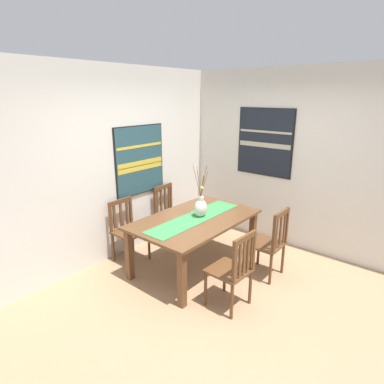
# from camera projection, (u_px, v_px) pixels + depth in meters

# --- Properties ---
(ground_plane) EXTENTS (6.40, 6.40, 0.03)m
(ground_plane) POSITION_uv_depth(u_px,v_px,m) (224.00, 296.00, 3.85)
(ground_plane) COLOR #A37F5B
(wall_back) EXTENTS (6.40, 0.12, 2.70)m
(wall_back) POSITION_uv_depth(u_px,v_px,m) (119.00, 164.00, 4.60)
(wall_back) COLOR silver
(wall_back) RESTS_ON ground_plane
(wall_side) EXTENTS (0.12, 6.40, 2.70)m
(wall_side) POSITION_uv_depth(u_px,v_px,m) (297.00, 161.00, 4.82)
(wall_side) COLOR silver
(wall_side) RESTS_ON ground_plane
(dining_table) EXTENTS (1.71, 1.06, 0.72)m
(dining_table) POSITION_uv_depth(u_px,v_px,m) (195.00, 225.00, 4.31)
(dining_table) COLOR brown
(dining_table) RESTS_ON ground_plane
(table_runner) EXTENTS (1.58, 0.36, 0.01)m
(table_runner) POSITION_uv_depth(u_px,v_px,m) (195.00, 218.00, 4.28)
(table_runner) COLOR #388447
(table_runner) RESTS_ON dining_table
(centerpiece_vase) EXTENTS (0.19, 0.27, 0.70)m
(centerpiece_vase) POSITION_uv_depth(u_px,v_px,m) (201.00, 207.00, 4.29)
(centerpiece_vase) COLOR silver
(centerpiece_vase) RESTS_ON dining_table
(chair_0) EXTENTS (0.42, 0.42, 0.94)m
(chair_0) POSITION_uv_depth(u_px,v_px,m) (270.00, 242.00, 4.14)
(chair_0) COLOR brown
(chair_0) RESTS_ON ground_plane
(chair_1) EXTENTS (0.42, 0.42, 0.88)m
(chair_1) POSITION_uv_depth(u_px,v_px,m) (128.00, 229.00, 4.57)
(chair_1) COLOR brown
(chair_1) RESTS_ON ground_plane
(chair_2) EXTENTS (0.42, 0.42, 0.90)m
(chair_2) POSITION_uv_depth(u_px,v_px,m) (169.00, 212.00, 5.22)
(chair_2) COLOR brown
(chair_2) RESTS_ON ground_plane
(chair_3) EXTENTS (0.44, 0.44, 0.92)m
(chair_3) POSITION_uv_depth(u_px,v_px,m) (233.00, 269.00, 3.51)
(chair_3) COLOR brown
(chair_3) RESTS_ON ground_plane
(painting_on_back_wall) EXTENTS (0.92, 0.05, 1.03)m
(painting_on_back_wall) POSITION_uv_depth(u_px,v_px,m) (140.00, 160.00, 4.80)
(painting_on_back_wall) COLOR black
(painting_on_side_wall) EXTENTS (0.05, 0.93, 1.05)m
(painting_on_side_wall) POSITION_uv_depth(u_px,v_px,m) (265.00, 142.00, 5.02)
(painting_on_side_wall) COLOR black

